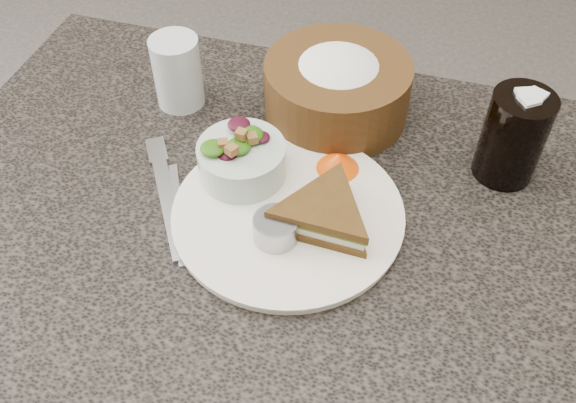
% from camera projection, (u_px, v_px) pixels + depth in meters
% --- Properties ---
extents(dining_table, '(1.00, 0.70, 0.75)m').
position_uv_depth(dining_table, '(290.00, 367.00, 1.08)').
color(dining_table, black).
rests_on(dining_table, floor).
extents(dinner_plate, '(0.28, 0.28, 0.01)m').
position_uv_depth(dinner_plate, '(288.00, 214.00, 0.80)').
color(dinner_plate, silver).
rests_on(dinner_plate, dining_table).
extents(sandwich, '(0.15, 0.15, 0.04)m').
position_uv_depth(sandwich, '(324.00, 214.00, 0.77)').
color(sandwich, '#483213').
rests_on(sandwich, dinner_plate).
extents(salad_bowl, '(0.14, 0.14, 0.07)m').
position_uv_depth(salad_bowl, '(241.00, 155.00, 0.81)').
color(salad_bowl, '#ABC1B9').
rests_on(salad_bowl, dinner_plate).
extents(dressing_ramekin, '(0.07, 0.07, 0.03)m').
position_uv_depth(dressing_ramekin, '(276.00, 229.00, 0.75)').
color(dressing_ramekin, '#93959B').
rests_on(dressing_ramekin, dinner_plate).
extents(orange_wedge, '(0.08, 0.08, 0.03)m').
position_uv_depth(orange_wedge, '(338.00, 162.00, 0.83)').
color(orange_wedge, '#F54D06').
rests_on(orange_wedge, dinner_plate).
extents(fork, '(0.12, 0.18, 0.01)m').
position_uv_depth(fork, '(168.00, 201.00, 0.82)').
color(fork, '#A4A8AF').
rests_on(fork, dining_table).
extents(knife, '(0.09, 0.16, 0.00)m').
position_uv_depth(knife, '(178.00, 213.00, 0.81)').
color(knife, '#AEB1B8').
rests_on(knife, dining_table).
extents(bread_basket, '(0.21, 0.21, 0.12)m').
position_uv_depth(bread_basket, '(338.00, 81.00, 0.89)').
color(bread_basket, '#573919').
rests_on(bread_basket, dining_table).
extents(cola_glass, '(0.09, 0.09, 0.14)m').
position_uv_depth(cola_glass, '(514.00, 133.00, 0.81)').
color(cola_glass, black).
rests_on(cola_glass, dining_table).
extents(water_glass, '(0.08, 0.08, 0.11)m').
position_uv_depth(water_glass, '(177.00, 72.00, 0.92)').
color(water_glass, silver).
rests_on(water_glass, dining_table).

